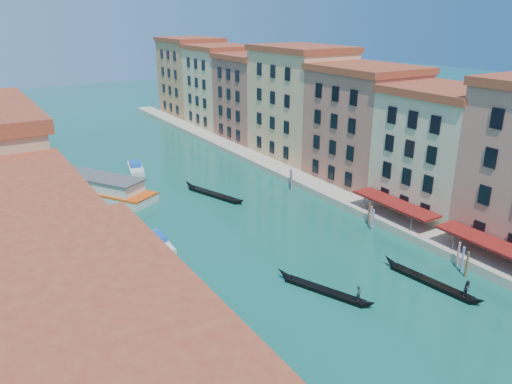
{
  "coord_description": "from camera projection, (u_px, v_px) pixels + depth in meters",
  "views": [
    {
      "loc": [
        -25.06,
        -3.44,
        26.52
      ],
      "look_at": [
        3.07,
        42.56,
        7.08
      ],
      "focal_mm": 35.0,
      "sensor_mm": 36.0,
      "label": 1
    }
  ],
  "objects": [
    {
      "name": "right_bank_palazzos",
      "position": [
        320.0,
        114.0,
        87.64
      ],
      "size": [
        12.8,
        128.4,
        21.0
      ],
      "color": "brown",
      "rests_on": "ground"
    },
    {
      "name": "quay",
      "position": [
        281.0,
        171.0,
        86.85
      ],
      "size": [
        4.0,
        140.0,
        1.0
      ],
      "primitive_type": "cube",
      "color": "#A19B82",
      "rests_on": "ground"
    },
    {
      "name": "restaurant_awnings",
      "position": [
        508.0,
        250.0,
        52.4
      ],
      "size": [
        3.2,
        44.55,
        3.12
      ],
      "color": "maroon",
      "rests_on": "ground"
    },
    {
      "name": "mooring_poles_right",
      "position": [
        441.0,
        250.0,
        56.11
      ],
      "size": [
        1.44,
        54.24,
        3.2
      ],
      "color": "brown",
      "rests_on": "ground"
    },
    {
      "name": "vaporetto_far",
      "position": [
        91.0,
        185.0,
        76.59
      ],
      "size": [
        15.89,
        21.44,
        3.29
      ],
      "rotation": [
        0.0,
        0.0,
        0.55
      ],
      "color": "silver",
      "rests_on": "ground"
    },
    {
      "name": "gondola_fore",
      "position": [
        324.0,
        289.0,
        49.96
      ],
      "size": [
        5.25,
        10.86,
        2.28
      ],
      "rotation": [
        0.0,
        0.0,
        0.4
      ],
      "color": "black",
      "rests_on": "ground"
    },
    {
      "name": "gondola_right",
      "position": [
        433.0,
        282.0,
        51.25
      ],
      "size": [
        2.51,
        12.1,
        2.41
      ],
      "rotation": [
        0.0,
        0.0,
        0.13
      ],
      "color": "black",
      "rests_on": "ground"
    },
    {
      "name": "gondola_far",
      "position": [
        213.0,
        193.0,
        76.43
      ],
      "size": [
        5.06,
        12.76,
        1.86
      ],
      "rotation": [
        0.0,
        0.0,
        0.32
      ],
      "color": "black",
      "rests_on": "ground"
    },
    {
      "name": "motorboat_mid",
      "position": [
        158.0,
        242.0,
        59.94
      ],
      "size": [
        2.25,
        6.66,
        1.37
      ],
      "rotation": [
        0.0,
        0.0,
        -0.03
      ],
      "color": "silver",
      "rests_on": "ground"
    },
    {
      "name": "motorboat_far",
      "position": [
        136.0,
        168.0,
        88.42
      ],
      "size": [
        4.0,
        7.82,
        1.55
      ],
      "rotation": [
        0.0,
        0.0,
        -0.23
      ],
      "color": "silver",
      "rests_on": "ground"
    }
  ]
}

